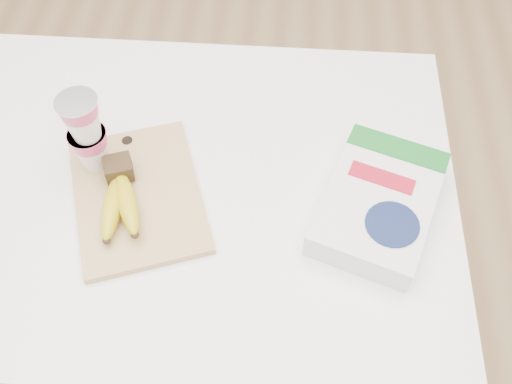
# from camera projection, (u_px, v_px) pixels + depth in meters

# --- Properties ---
(table) EXTENTS (1.13, 0.75, 0.85)m
(table) POSITION_uv_depth(u_px,v_px,m) (172.00, 283.00, 1.38)
(table) COLOR white
(table) RESTS_ON ground
(cutting_board) EXTENTS (0.30, 0.35, 0.01)m
(cutting_board) POSITION_uv_depth(u_px,v_px,m) (138.00, 195.00, 1.01)
(cutting_board) COLOR tan
(cutting_board) RESTS_ON table
(bananas) EXTENTS (0.10, 0.18, 0.05)m
(bananas) POSITION_uv_depth(u_px,v_px,m) (120.00, 197.00, 0.97)
(bananas) COLOR #382816
(bananas) RESTS_ON cutting_board
(yogurt_stack) EXTENTS (0.07, 0.07, 0.16)m
(yogurt_stack) POSITION_uv_depth(u_px,v_px,m) (86.00, 132.00, 0.97)
(yogurt_stack) COLOR white
(yogurt_stack) RESTS_ON cutting_board
(cereal_box) EXTENTS (0.25, 0.31, 0.06)m
(cereal_box) POSITION_uv_depth(u_px,v_px,m) (379.00, 203.00, 0.97)
(cereal_box) COLOR white
(cereal_box) RESTS_ON table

